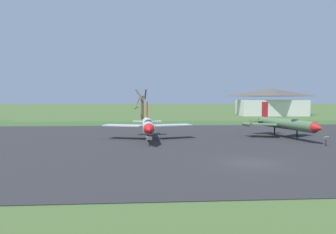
# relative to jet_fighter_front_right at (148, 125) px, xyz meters

# --- Properties ---
(ground_plane) EXTENTS (600.00, 600.00, 0.00)m
(ground_plane) POSITION_rel_jet_fighter_front_right_xyz_m (7.91, -15.19, -1.91)
(ground_plane) COLOR #425B2D
(asphalt_apron) EXTENTS (102.97, 46.03, 0.05)m
(asphalt_apron) POSITION_rel_jet_fighter_front_right_xyz_m (7.91, -1.38, -1.89)
(asphalt_apron) COLOR #28282B
(asphalt_apron) RESTS_ON ground
(grass_verge_strip) EXTENTS (162.97, 12.00, 0.06)m
(grass_verge_strip) POSITION_rel_jet_fighter_front_right_xyz_m (7.91, 27.63, -1.88)
(grass_verge_strip) COLOR #355428
(grass_verge_strip) RESTS_ON ground
(jet_fighter_front_right) EXTENTS (11.36, 13.76, 4.72)m
(jet_fighter_front_right) POSITION_rel_jet_fighter_front_right_xyz_m (0.00, 0.00, 0.00)
(jet_fighter_front_right) COLOR silver
(jet_fighter_front_right) RESTS_ON ground
(info_placard_front_right) EXTENTS (0.67, 0.37, 1.15)m
(info_placard_front_right) POSITION_rel_jet_fighter_front_right_xyz_m (0.06, -5.82, -1.18)
(info_placard_front_right) COLOR black
(info_placard_front_right) RESTS_ON ground
(jet_fighter_rear_center) EXTENTS (9.44, 13.15, 4.66)m
(jet_fighter_rear_center) POSITION_rel_jet_fighter_front_right_xyz_m (17.67, 0.67, -0.02)
(jet_fighter_rear_center) COLOR #4C6B47
(jet_fighter_rear_center) RESTS_ON ground
(info_placard_rear_center) EXTENTS (0.50, 0.24, 1.08)m
(info_placard_rear_center) POSITION_rel_jet_fighter_front_right_xyz_m (18.91, -6.65, -1.25)
(info_placard_rear_center) COLOR black
(info_placard_rear_center) RESTS_ON ground
(bare_tree_left_of_center) EXTENTS (2.65, 3.17, 7.28)m
(bare_tree_left_of_center) POSITION_rel_jet_fighter_front_right_xyz_m (-1.04, 31.11, 1.69)
(bare_tree_left_of_center) COLOR brown
(bare_tree_left_of_center) RESTS_ON ground
(visitor_building) EXTENTS (21.37, 14.50, 8.28)m
(visitor_building) POSITION_rel_jet_fighter_front_right_xyz_m (38.68, 59.03, 2.13)
(visitor_building) COLOR silver
(visitor_building) RESTS_ON ground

